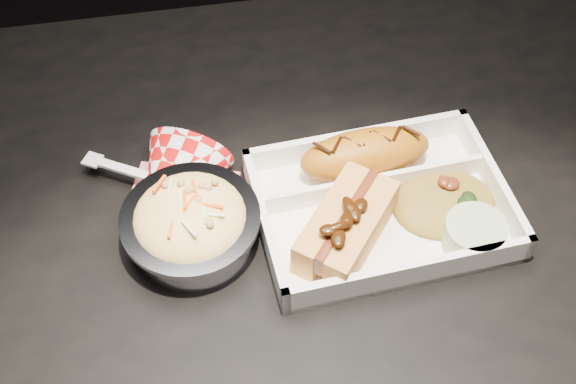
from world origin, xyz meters
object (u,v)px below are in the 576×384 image
at_px(fried_pastry, 365,154).
at_px(hotdog, 347,224).
at_px(food_tray, 380,208).
at_px(napkin_fork, 170,185).
at_px(foil_coleslaw_cup, 191,223).
at_px(dining_table, 309,288).

xyz_separation_m(fried_pastry, hotdog, (-0.04, -0.08, 0.00)).
height_order(food_tray, napkin_fork, napkin_fork).
distance_m(fried_pastry, hotdog, 0.09).
bearing_deg(napkin_fork, foil_coleslaw_cup, -43.75).
distance_m(foil_coleslaw_cup, napkin_fork, 0.07).
bearing_deg(food_tray, hotdog, -149.23).
bearing_deg(food_tray, dining_table, -167.20).
bearing_deg(fried_pastry, hotdog, -115.12).
relative_size(dining_table, napkin_fork, 7.23).
relative_size(dining_table, food_tray, 4.60).
height_order(fried_pastry, hotdog, hotdog).
xyz_separation_m(fried_pastry, napkin_fork, (-0.21, 0.01, -0.02)).
xyz_separation_m(fried_pastry, foil_coleslaw_cup, (-0.19, -0.06, -0.00)).
distance_m(dining_table, napkin_fork, 0.19).
relative_size(food_tray, napkin_fork, 1.57).
bearing_deg(foil_coleslaw_cup, napkin_fork, 105.69).
bearing_deg(fried_pastry, foil_coleslaw_cup, -163.67).
relative_size(dining_table, fried_pastry, 8.51).
bearing_deg(hotdog, foil_coleslaw_cup, 117.96).
height_order(dining_table, hotdog, hotdog).
xyz_separation_m(food_tray, napkin_fork, (-0.21, 0.06, 0.01)).
height_order(food_tray, fried_pastry, fried_pastry).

